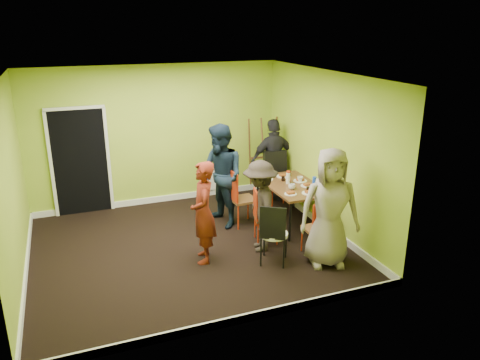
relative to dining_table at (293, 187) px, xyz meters
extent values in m
plane|color=black|center=(-2.05, -0.30, -0.70)|extent=(5.00, 5.00, 0.00)
cube|color=#94B82F|center=(-2.05, 1.95, 0.70)|extent=(5.00, 0.04, 2.80)
cube|color=#94B82F|center=(-2.05, -2.55, 0.70)|extent=(5.00, 0.04, 2.80)
cube|color=#94B82F|center=(-4.55, -0.30, 0.70)|extent=(0.04, 4.50, 2.80)
cube|color=#94B82F|center=(0.45, -0.30, 0.70)|extent=(0.04, 4.50, 2.80)
cube|color=white|center=(-2.05, -0.30, 2.10)|extent=(5.00, 4.50, 0.04)
cube|color=black|center=(-3.55, 1.92, 0.32)|extent=(1.00, 0.05, 2.04)
cube|color=white|center=(-0.75, 1.92, -0.30)|extent=(0.50, 0.04, 0.55)
cylinder|color=black|center=(-0.39, -0.69, -0.34)|extent=(0.04, 0.04, 0.71)
cylinder|color=black|center=(0.39, -0.69, -0.34)|extent=(0.04, 0.04, 0.71)
cylinder|color=black|center=(-0.39, 0.69, -0.34)|extent=(0.04, 0.04, 0.71)
cylinder|color=black|center=(0.39, 0.69, -0.34)|extent=(0.04, 0.04, 0.71)
cube|color=brown|center=(0.00, 0.00, 0.03)|extent=(0.90, 1.50, 0.04)
cylinder|color=red|center=(-1.06, 0.43, -0.45)|extent=(0.03, 0.03, 0.48)
cylinder|color=red|center=(-1.04, 0.07, -0.45)|extent=(0.03, 0.03, 0.48)
cylinder|color=red|center=(-0.69, 0.45, -0.45)|extent=(0.03, 0.03, 0.48)
cylinder|color=red|center=(-0.67, 0.09, -0.45)|extent=(0.03, 0.03, 0.48)
cube|color=brown|center=(-0.86, 0.26, -0.21)|extent=(0.45, 0.45, 0.04)
cube|color=red|center=(-1.07, 0.25, 0.08)|extent=(0.06, 0.41, 0.54)
cylinder|color=red|center=(-0.88, -0.34, -0.48)|extent=(0.02, 0.02, 0.43)
cylinder|color=red|center=(-0.96, -0.65, -0.48)|extent=(0.02, 0.02, 0.43)
cylinder|color=red|center=(-0.57, -0.41, -0.48)|extent=(0.02, 0.02, 0.43)
cylinder|color=red|center=(-0.64, -0.73, -0.48)|extent=(0.02, 0.02, 0.43)
cube|color=brown|center=(-0.76, -0.53, -0.27)|extent=(0.46, 0.46, 0.04)
cube|color=red|center=(-0.94, -0.49, -0.01)|extent=(0.11, 0.36, 0.47)
cylinder|color=red|center=(0.29, 0.93, -0.45)|extent=(0.03, 0.03, 0.49)
cylinder|color=red|center=(-0.08, 0.97, -0.45)|extent=(0.03, 0.03, 0.49)
cylinder|color=red|center=(0.25, 0.56, -0.45)|extent=(0.03, 0.03, 0.49)
cylinder|color=red|center=(-0.12, 0.60, -0.45)|extent=(0.03, 0.03, 0.49)
cube|color=brown|center=(0.09, 0.77, -0.20)|extent=(0.48, 0.48, 0.04)
cube|color=red|center=(0.11, 0.97, 0.09)|extent=(0.42, 0.08, 0.55)
cylinder|color=red|center=(-0.37, -1.41, -0.48)|extent=(0.03, 0.03, 0.44)
cylinder|color=red|center=(-0.04, -1.42, -0.48)|extent=(0.03, 0.03, 0.44)
cylinder|color=red|center=(-0.37, -1.08, -0.48)|extent=(0.03, 0.03, 0.44)
cylinder|color=red|center=(-0.04, -1.09, -0.48)|extent=(0.03, 0.03, 0.44)
cube|color=brown|center=(-0.21, -1.25, -0.26)|extent=(0.39, 0.39, 0.04)
cube|color=red|center=(-0.21, -1.43, 0.00)|extent=(0.37, 0.03, 0.48)
cylinder|color=black|center=(-1.19, -1.31, -0.46)|extent=(0.03, 0.03, 0.46)
cylinder|color=black|center=(-0.89, -1.49, -0.46)|extent=(0.03, 0.03, 0.46)
cylinder|color=black|center=(-1.01, -1.01, -0.46)|extent=(0.03, 0.03, 0.46)
cylinder|color=black|center=(-0.71, -1.19, -0.46)|extent=(0.03, 0.03, 0.46)
cylinder|color=white|center=(-0.95, -1.25, -0.22)|extent=(0.43, 0.43, 0.05)
cube|color=black|center=(-1.05, -1.42, 0.04)|extent=(0.35, 0.23, 0.51)
cylinder|color=brown|center=(-0.11, 1.80, 0.14)|extent=(0.24, 0.39, 1.68)
cylinder|color=brown|center=(0.32, 1.80, 0.14)|extent=(0.24, 0.39, 1.68)
cylinder|color=brown|center=(0.11, 1.55, 0.14)|extent=(0.04, 0.38, 1.64)
cube|color=brown|center=(0.11, 1.75, 0.09)|extent=(0.45, 0.04, 0.04)
cylinder|color=white|center=(-0.33, 0.42, 0.06)|extent=(0.24, 0.24, 0.01)
cylinder|color=white|center=(-0.27, -0.44, 0.06)|extent=(0.21, 0.21, 0.01)
cylinder|color=white|center=(0.04, 0.48, 0.06)|extent=(0.25, 0.25, 0.01)
cylinder|color=white|center=(0.05, -0.51, 0.06)|extent=(0.25, 0.25, 0.01)
cylinder|color=white|center=(0.22, 0.12, 0.06)|extent=(0.26, 0.26, 0.01)
cylinder|color=white|center=(0.21, -0.17, 0.06)|extent=(0.24, 0.24, 0.01)
cylinder|color=white|center=(-0.05, 0.10, 0.16)|extent=(0.08, 0.08, 0.21)
cylinder|color=blue|center=(0.25, -0.33, 0.16)|extent=(0.07, 0.07, 0.22)
cylinder|color=red|center=(0.01, 0.13, 0.09)|extent=(0.03, 0.03, 0.08)
cylinder|color=black|center=(-0.07, 0.25, 0.10)|extent=(0.07, 0.07, 0.08)
cylinder|color=black|center=(0.17, 0.47, 0.10)|extent=(0.07, 0.07, 0.08)
cylinder|color=black|center=(0.08, -0.44, 0.10)|extent=(0.07, 0.07, 0.09)
imported|color=white|center=(-0.13, -0.22, 0.10)|extent=(0.12, 0.12, 0.10)
imported|color=white|center=(0.19, 0.09, 0.11)|extent=(0.11, 0.11, 0.10)
imported|color=maroon|center=(-1.94, -0.80, 0.11)|extent=(0.51, 0.66, 1.61)
imported|color=black|center=(-1.25, 0.38, 0.24)|extent=(0.91, 1.06, 1.87)
imported|color=black|center=(-0.98, -0.76, 0.06)|extent=(0.80, 1.09, 1.51)
imported|color=black|center=(0.16, 1.16, 0.17)|extent=(1.02, 0.43, 1.73)
imported|color=gray|center=(-0.20, -1.58, 0.23)|extent=(1.03, 0.82, 1.84)
camera|label=1|loc=(-3.78, -7.14, 2.87)|focal=35.00mm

